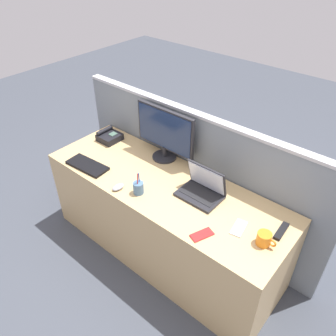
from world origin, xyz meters
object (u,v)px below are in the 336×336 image
Objects in this scene: computer_mouse_right_hand at (118,187)px; tv_remote at (281,231)px; laptop at (203,188)px; pen_cup at (138,188)px; desk_phone at (109,137)px; keyboard_main at (87,165)px; desktop_monitor at (165,132)px; cell_phone_white_slab at (239,228)px; coffee_mug at (264,239)px; cell_phone_red_case at (202,235)px.

computer_mouse_right_hand is 1.19m from tv_remote.
pen_cup is (-0.37, -0.29, -0.01)m from laptop.
desk_phone reaches higher than keyboard_main.
desktop_monitor is 0.55m from pen_cup.
pen_cup is at bearing -26.50° from desk_phone.
desktop_monitor is at bearing 11.71° from desk_phone.
desk_phone is 1.50m from cell_phone_white_slab.
tv_remote is at bearing 17.97° from pen_cup.
desktop_monitor is 1.17m from tv_remote.
coffee_mug is at bearing -7.24° from desk_phone.
cell_phone_red_case and cell_phone_white_slab have the same top height.
cell_phone_red_case is 0.52m from tv_remote.
desktop_monitor is 3.76× the size of cell_phone_white_slab.
tv_remote is at bearing 2.47° from laptop.
cell_phone_white_slab is (0.38, -0.12, -0.06)m from laptop.
keyboard_main is (0.18, -0.40, -0.02)m from desk_phone.
laptop reaches higher than cell_phone_white_slab.
desktop_monitor is at bearing 108.20° from pen_cup.
computer_mouse_right_hand is at bearing -9.08° from keyboard_main.
desktop_monitor is at bearing 150.65° from cell_phone_white_slab.
desktop_monitor is 3.03× the size of desk_phone.
computer_mouse_right_hand is 1.11m from coffee_mug.
keyboard_main is 1.15m from cell_phone_red_case.
pen_cup is at bearing 28.60° from computer_mouse_right_hand.
cell_phone_red_case is at bearing -3.56° from pen_cup.
laptop is 0.41m from cell_phone_white_slab.
cell_phone_red_case is at bearing -34.40° from desktop_monitor.
keyboard_main is at bearing -172.80° from coffee_mug.
desktop_monitor is 0.95m from cell_phone_red_case.
keyboard_main reaches higher than cell_phone_red_case.
cell_phone_white_slab is at bearing -17.78° from laptop.
keyboard_main is 3.61× the size of computer_mouse_right_hand.
desktop_monitor is 1.57× the size of keyboard_main.
computer_mouse_right_hand is 0.66× the size of cell_phone_white_slab.
desktop_monitor reaches higher than coffee_mug.
laptop reaches higher than tv_remote.
tv_remote is at bearing 23.26° from cell_phone_white_slab.
keyboard_main is 0.56m from pen_cup.
cell_phone_white_slab is 0.27m from tv_remote.
desktop_monitor reaches higher than computer_mouse_right_hand.
cell_phone_white_slab is at bearing 4.24° from keyboard_main.
pen_cup is at bearing -1.01° from keyboard_main.
keyboard_main is at bearing -127.25° from desktop_monitor.
cell_phone_red_case is (0.75, 0.03, -0.01)m from computer_mouse_right_hand.
coffee_mug is at bearing -16.82° from desktop_monitor.
keyboard_main is 1.50m from coffee_mug.
pen_cup reaches higher than desk_phone.
desk_phone is at bearing -168.29° from desktop_monitor.
tv_remote is (0.98, 0.32, -0.04)m from pen_cup.
coffee_mug is (1.09, -0.33, -0.20)m from desktop_monitor.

